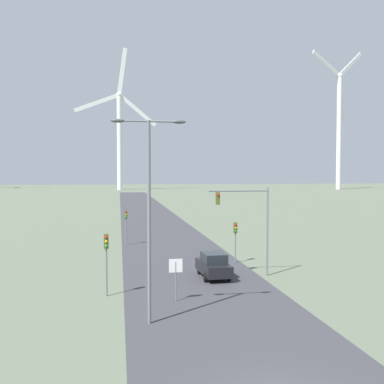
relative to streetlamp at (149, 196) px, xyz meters
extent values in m
cube|color=#38383D|center=(3.77, 39.31, -6.45)|extent=(10.00, 240.00, 0.01)
cylinder|color=slate|center=(0.00, 0.00, -1.35)|extent=(0.18, 0.18, 10.22)
cylinder|color=slate|center=(0.00, 0.00, 3.71)|extent=(3.04, 0.10, 0.10)
ellipsoid|color=#4C4C51|center=(-1.52, 0.00, 3.71)|extent=(0.70, 0.32, 0.20)
ellipsoid|color=#4C4C51|center=(1.52, 0.00, 3.71)|extent=(0.70, 0.32, 0.20)
cylinder|color=slate|center=(1.80, 3.70, -5.28)|extent=(0.07, 0.07, 2.36)
cube|color=white|center=(1.80, 3.69, -4.32)|extent=(0.81, 0.01, 0.81)
cube|color=red|center=(1.80, 3.70, -4.32)|extent=(0.76, 0.02, 0.76)
cylinder|color=slate|center=(-2.28, 5.52, -4.53)|extent=(0.11, 0.11, 3.85)
cube|color=#4C511E|center=(-2.28, 5.52, -3.05)|extent=(0.28, 0.24, 0.90)
sphere|color=red|center=(-2.28, 5.38, -2.78)|extent=(0.16, 0.16, 0.16)
sphere|color=gold|center=(-2.28, 5.38, -3.05)|extent=(0.16, 0.16, 0.16)
sphere|color=green|center=(-2.28, 5.38, -3.32)|extent=(0.16, 0.16, 0.16)
cylinder|color=slate|center=(8.21, 14.23, -4.74)|extent=(0.11, 0.11, 3.44)
cube|color=#4C511E|center=(8.21, 14.23, -3.47)|extent=(0.28, 0.24, 0.90)
sphere|color=red|center=(8.21, 14.09, -3.20)|extent=(0.16, 0.16, 0.16)
sphere|color=gold|center=(8.21, 14.09, -3.47)|extent=(0.16, 0.16, 0.16)
sphere|color=green|center=(8.21, 14.09, -3.74)|extent=(0.16, 0.16, 0.16)
cylinder|color=slate|center=(-0.78, 25.35, -4.60)|extent=(0.11, 0.11, 3.71)
cube|color=#4C511E|center=(-0.78, 25.35, -3.20)|extent=(0.28, 0.24, 0.90)
sphere|color=red|center=(-0.78, 25.21, -2.93)|extent=(0.16, 0.16, 0.16)
sphere|color=gold|center=(-0.78, 25.21, -3.20)|extent=(0.16, 0.16, 0.16)
sphere|color=green|center=(-0.78, 25.21, -3.47)|extent=(0.16, 0.16, 0.16)
cylinder|color=slate|center=(9.33, 9.26, -3.17)|extent=(0.14, 0.14, 6.57)
cylinder|color=slate|center=(7.13, 9.26, -0.14)|extent=(4.42, 0.12, 0.12)
cube|color=#4C511E|center=(5.58, 9.26, -0.69)|extent=(0.28, 0.24, 0.90)
sphere|color=red|center=(5.58, 9.13, -0.42)|extent=(0.18, 0.18, 0.18)
cube|color=black|center=(5.27, 9.29, -5.73)|extent=(2.02, 4.19, 0.80)
cube|color=#1E2328|center=(5.27, 9.14, -4.98)|extent=(1.67, 2.18, 0.70)
cylinder|color=black|center=(4.44, 10.56, -6.13)|extent=(0.22, 0.66, 0.66)
cylinder|color=black|center=(6.10, 10.56, -6.13)|extent=(0.22, 0.66, 0.66)
cylinder|color=black|center=(4.44, 8.02, -6.13)|extent=(0.22, 0.66, 0.66)
cylinder|color=black|center=(6.10, 8.02, -6.13)|extent=(0.22, 0.66, 0.66)
cylinder|color=white|center=(-1.23, 187.35, 15.35)|extent=(2.20, 2.20, 43.61)
sphere|color=white|center=(-1.23, 187.35, 37.15)|extent=(2.60, 2.60, 2.60)
cube|color=white|center=(7.40, 189.00, 30.30)|extent=(17.44, 3.81, 14.33)
cube|color=white|center=(0.28, 187.64, 48.19)|extent=(4.69, 1.37, 21.04)
cube|color=white|center=(-11.38, 185.40, 32.96)|extent=(19.87, 4.27, 9.55)
cylinder|color=white|center=(101.68, 177.35, 20.44)|extent=(2.20, 2.20, 53.79)
sphere|color=white|center=(101.68, 177.35, 47.34)|extent=(2.60, 2.60, 2.60)
cube|color=white|center=(102.90, 177.98, 36.54)|extent=(4.11, 2.43, 20.53)
cube|color=white|center=(109.39, 181.30, 53.92)|extent=(15.70, 8.36, 13.81)
cube|color=white|center=(92.75, 172.78, 51.55)|extent=(17.64, 9.36, 9.58)
camera|label=1|loc=(-1.46, -22.43, 1.12)|focal=42.00mm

